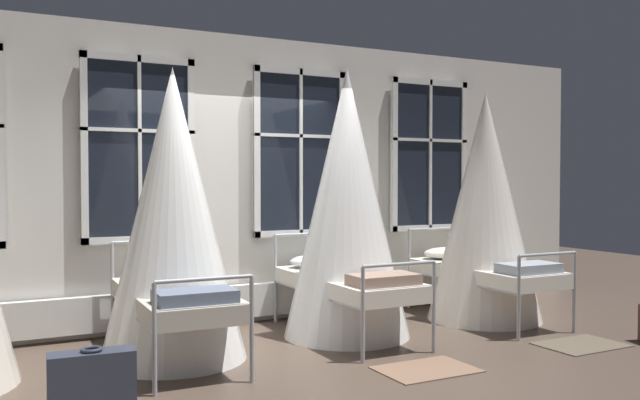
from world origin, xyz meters
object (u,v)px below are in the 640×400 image
Objects in this scene: cot_second at (173,219)px; suitcase_dark at (92,384)px; cot_fourth at (485,211)px; cot_third at (347,207)px.

suitcase_dark is (-0.88, -1.18, -1.02)m from cot_second.
cot_second is at bearing 91.36° from cot_fourth.
suitcase_dark is (-4.45, -1.23, -1.01)m from cot_fourth.
cot_second is at bearing 92.31° from cot_third.
cot_fourth is (1.78, -0.02, -0.07)m from cot_third.
cot_second is 4.49× the size of suitcase_dark.
cot_fourth is at bearing -90.54° from cot_third.
suitcase_dark is at bearing 106.02° from cot_fourth.
cot_third reaches higher than suitcase_dark.
cot_third is 1.06× the size of cot_fourth.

